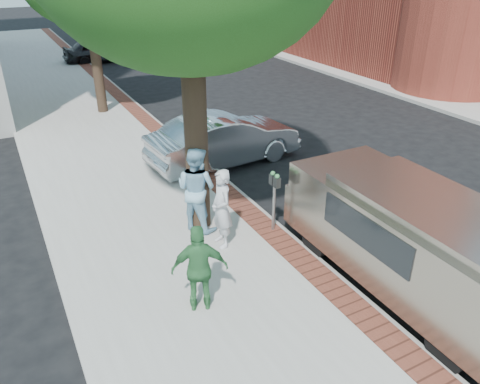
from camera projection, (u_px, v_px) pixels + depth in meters
ground at (261, 263)px, 10.07m from camera, size 120.00×120.00×0.00m
sidewalk at (102, 149)px, 15.69m from camera, size 5.00×60.00×0.15m
brick_strip at (164, 136)px, 16.57m from camera, size 0.60×60.00×0.01m
curb at (174, 137)px, 16.76m from camera, size 0.10×60.00×0.15m
sidewalk_far at (438, 90)px, 22.39m from camera, size 5.00×60.00×0.15m
signal_near at (81, 25)px, 26.69m from camera, size 0.70×0.15×3.80m
signal_far at (257, 14)px, 31.55m from camera, size 0.70×0.15×3.80m
parking_meter at (274, 190)px, 10.51m from camera, size 0.12×0.32×1.47m
person_gray at (222, 209)px, 10.03m from camera, size 0.47×0.68×1.80m
person_officer at (196, 189)px, 10.63m from camera, size 1.18×1.25×2.04m
person_green at (200, 269)px, 8.20m from camera, size 1.09×0.74×1.71m
sedan_silver at (224, 140)px, 14.47m from camera, size 4.95×2.11×1.59m
bg_car at (99, 50)px, 28.20m from camera, size 4.29×1.93×1.43m
van at (407, 235)px, 8.96m from camera, size 2.21×5.65×2.07m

